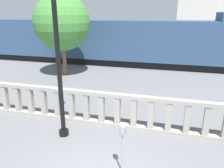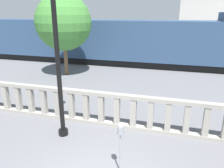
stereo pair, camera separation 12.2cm
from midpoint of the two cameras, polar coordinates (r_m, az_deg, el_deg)
The scene contains 5 objects.
balustrade at distance 8.08m, azimuth 3.12°, elevation -7.18°, with size 16.25×0.24×1.33m.
lamppost at distance 7.03m, azimuth -14.78°, elevation 11.56°, with size 0.37×0.37×6.04m.
parking_meter at distance 5.72m, azimuth 2.12°, elevation -12.80°, with size 0.15×0.15×1.48m.
train_near at distance 18.74m, azimuth -3.51°, elevation 11.20°, with size 24.38×2.98×4.15m.
tree_left at distance 15.09m, azimuth -13.18°, elevation 15.37°, with size 3.67×3.67×5.35m.
Camera 1 is at (1.44, -3.90, 4.11)m, focal length 35.00 mm.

